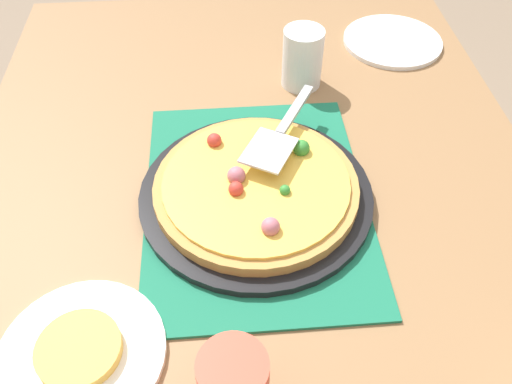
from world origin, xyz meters
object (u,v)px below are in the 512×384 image
pizza_pan (256,195)px  pizza_server (280,132)px  plate_side (392,41)px  cup_far (302,58)px  pizza (256,186)px  plate_far_right (81,354)px  served_slice_right (79,350)px

pizza_pan → pizza_server: size_ratio=1.71×
plate_side → cup_far: bearing=-59.4°
pizza_pan → cup_far: cup_far is taller
pizza → plate_far_right: bearing=-44.4°
plate_far_right → pizza_server: 0.45m
plate_side → pizza_server: pizza_server is taller
pizza → cup_far: 0.34m
plate_far_right → plate_side: same height
pizza → plate_side: pizza is taller
plate_side → served_slice_right: bearing=-40.1°
pizza_pan → served_slice_right: served_slice_right is taller
pizza → cup_far: (-0.32, 0.12, 0.03)m
pizza → cup_far: bearing=159.5°
plate_far_right → plate_side: size_ratio=1.00×
pizza_pan → pizza: pizza is taller
plate_side → pizza_server: bearing=-39.2°
pizza → plate_side: 0.57m
pizza_server → served_slice_right: bearing=-41.1°
pizza → plate_far_right: 0.36m
served_slice_right → pizza_server: size_ratio=0.50×
pizza → plate_side: (-0.45, 0.35, -0.03)m
pizza_pan → pizza: (-0.00, 0.00, 0.02)m
plate_side → plate_far_right: bearing=-40.1°
plate_far_right → pizza_server: (-0.34, 0.30, 0.07)m
plate_far_right → served_slice_right: served_slice_right is taller
pizza_server → pizza_pan: bearing=-29.0°
pizza_server → pizza: bearing=-29.0°
pizza_server → plate_side: bearing=140.8°
pizza → plate_far_right: pizza is taller
pizza → pizza_server: (-0.09, 0.05, 0.04)m
served_slice_right → pizza_pan: bearing=135.6°
plate_far_right → cup_far: cup_far is taller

